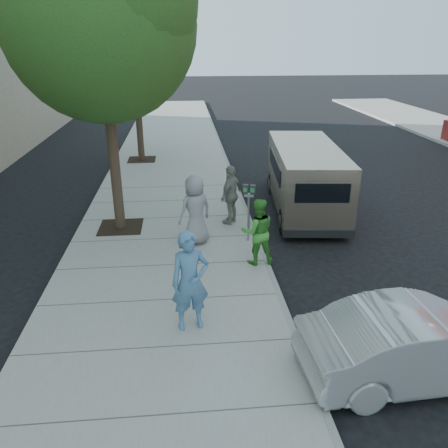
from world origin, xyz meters
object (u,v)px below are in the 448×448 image
Objects in this scene: tree_near at (102,17)px; person_striped_polo at (231,195)px; sedan at (423,344)px; tree_far at (134,44)px; person_gray_shirt at (195,210)px; person_green_shirt at (258,232)px; person_officer at (190,281)px; van at (305,177)px; parking_meter at (249,201)px.

tree_near is 5.50m from person_striped_polo.
person_striped_polo is (-2.35, 6.37, 0.37)m from sedan.
tree_far reaches higher than person_gray_shirt.
person_officer is at bearing 52.12° from person_green_shirt.
person_striped_polo is at bearing 63.58° from person_officer.
sedan is (-0.11, -7.60, -0.45)m from van.
person_officer is at bearing -69.24° from tree_near.
person_striped_polo is at bearing -147.66° from van.
person_striped_polo is (3.11, -7.56, -3.88)m from tree_far.
tree_near reaches higher than tree_far.
person_officer is 3.63m from person_gray_shirt.
tree_near is 6.83m from person_officer.
parking_meter is at bearing -124.78° from van.
tree_near is at bearing 176.71° from parking_meter.
parking_meter is 0.40× the size of sedan.
person_gray_shirt reaches higher than parking_meter.
person_green_shirt is at bearing 23.73° from sedan.
sedan is (5.45, -6.33, -4.91)m from tree_near.
tree_far is at bearing 127.65° from parking_meter.
person_striped_polo reaches higher than person_green_shirt.
person_green_shirt reaches higher than parking_meter.
person_gray_shirt is (-3.40, 5.11, 0.42)m from sedan.
person_striped_polo is (1.27, 4.89, -0.09)m from person_officer.
parking_meter reaches higher than sedan.
person_striped_polo reaches higher than sedan.
van reaches higher than person_officer.
person_green_shirt is 2.53m from person_striped_polo.
person_striped_polo is at bearing -67.65° from tree_far.
tree_far is 9.83m from person_gray_shirt.
parking_meter is 0.85× the size of person_gray_shirt.
van reaches higher than person_gray_shirt.
tree_far reaches higher than person_green_shirt.
person_officer is (1.84, -4.84, -4.45)m from tree_near.
sedan is 2.04× the size of person_officer.
tree_far is at bearing -104.92° from person_gray_shirt.
tree_far is 3.80× the size of person_striped_polo.
person_gray_shirt is (2.05, -1.22, -4.49)m from tree_near.
person_gray_shirt is (0.21, 3.62, -0.04)m from person_officer.
tree_far reaches higher than person_striped_polo.
sedan is at bearing -51.82° from parking_meter.
person_gray_shirt reaches higher than person_green_shirt.
sedan is at bearing 95.66° from person_gray_shirt.
person_striped_polo is at bearing -85.93° from person_green_shirt.
person_green_shirt reaches higher than sedan.
tree_near is 5.08m from person_gray_shirt.
tree_near is 3.97× the size of person_officer.
person_gray_shirt is 1.06× the size of person_striped_polo.
person_striped_polo is (-2.46, -1.23, -0.09)m from van.
van is at bearing 12.85° from tree_near.
sedan is at bearing -34.15° from person_officer.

